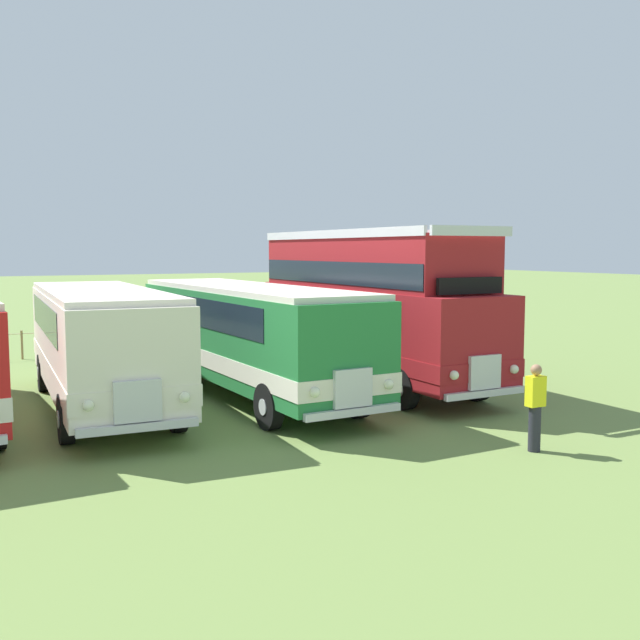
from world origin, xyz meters
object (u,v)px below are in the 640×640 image
bus_seventh_in_row (370,304)px  marshal_person (535,407)px  bus_fifth_in_row (100,339)px  bus_sixth_in_row (247,331)px

bus_seventh_in_row → marshal_person: (-0.97, -7.80, -1.47)m
bus_fifth_in_row → bus_sixth_in_row: bearing=-1.8°
bus_fifth_in_row → bus_seventh_in_row: (7.76, -0.19, 0.61)m
bus_fifth_in_row → bus_sixth_in_row: 3.88m
bus_sixth_in_row → bus_seventh_in_row: size_ratio=1.09×
bus_fifth_in_row → bus_seventh_in_row: 7.78m
bus_seventh_in_row → marshal_person: 7.99m
bus_sixth_in_row → marshal_person: bearing=-69.7°
bus_fifth_in_row → marshal_person: 10.52m
bus_fifth_in_row → marshal_person: (6.79, -7.98, -0.86)m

